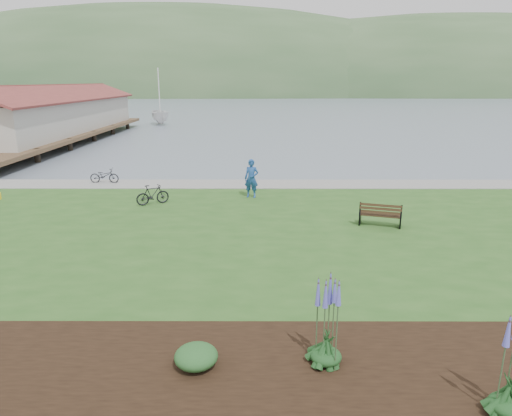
{
  "coord_description": "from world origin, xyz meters",
  "views": [
    {
      "loc": [
        -0.45,
        -16.97,
        5.77
      ],
      "look_at": [
        -0.49,
        -1.03,
        1.3
      ],
      "focal_mm": 32.0,
      "sensor_mm": 36.0,
      "label": 1
    }
  ],
  "objects_px": {
    "park_bench": "(380,214)",
    "bicycle_a": "(104,176)",
    "person": "(251,175)",
    "sailboat": "(161,125)"
  },
  "relations": [
    {
      "from": "park_bench",
      "to": "person",
      "type": "xyz_separation_m",
      "value": [
        -4.95,
        4.51,
        0.59
      ]
    },
    {
      "from": "park_bench",
      "to": "sailboat",
      "type": "bearing_deg",
      "value": 128.63
    },
    {
      "from": "person",
      "to": "bicycle_a",
      "type": "bearing_deg",
      "value": 171.91
    },
    {
      "from": "person",
      "to": "bicycle_a",
      "type": "height_order",
      "value": "person"
    },
    {
      "from": "park_bench",
      "to": "person",
      "type": "height_order",
      "value": "person"
    },
    {
      "from": "person",
      "to": "bicycle_a",
      "type": "xyz_separation_m",
      "value": [
        -8.0,
        3.08,
        -0.66
      ]
    },
    {
      "from": "bicycle_a",
      "to": "person",
      "type": "bearing_deg",
      "value": -109.01
    },
    {
      "from": "bicycle_a",
      "to": "sailboat",
      "type": "distance_m",
      "value": 38.49
    },
    {
      "from": "park_bench",
      "to": "bicycle_a",
      "type": "bearing_deg",
      "value": 167.13
    },
    {
      "from": "bicycle_a",
      "to": "sailboat",
      "type": "xyz_separation_m",
      "value": [
        -4.76,
        38.18,
        -0.81
      ]
    }
  ]
}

